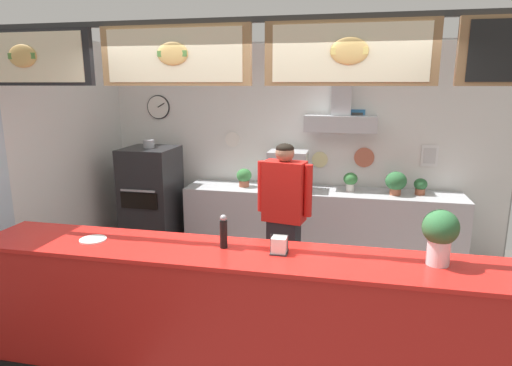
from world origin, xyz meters
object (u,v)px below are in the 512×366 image
at_px(potted_basil, 396,182).
at_px(napkin_holder, 279,246).
at_px(pizza_oven, 152,202).
at_px(condiment_plate, 93,240).
at_px(potted_thyme, 420,186).
at_px(pepper_grinder, 224,232).
at_px(potted_oregano, 244,177).
at_px(espresso_machine, 288,171).
at_px(shop_worker, 284,221).
at_px(basil_vase, 440,235).
at_px(potted_rosemary, 350,180).

distance_m(potted_basil, napkin_holder, 2.63).
xyz_separation_m(pizza_oven, condiment_plate, (0.59, -2.24, 0.34)).
relative_size(potted_thyme, pepper_grinder, 0.78).
xyz_separation_m(potted_oregano, pepper_grinder, (0.44, -2.43, 0.12)).
xyz_separation_m(espresso_machine, condiment_plate, (-1.16, -2.48, -0.11)).
height_order(shop_worker, napkin_holder, shop_worker).
height_order(pizza_oven, shop_worker, shop_worker).
xyz_separation_m(shop_worker, potted_thyme, (1.46, 1.26, 0.14)).
distance_m(espresso_machine, potted_oregano, 0.58).
bearing_deg(condiment_plate, potted_oregano, 76.77).
relative_size(pizza_oven, shop_worker, 0.92).
bearing_deg(napkin_holder, potted_oregano, 109.28).
distance_m(pizza_oven, pepper_grinder, 2.75).
bearing_deg(potted_basil, condiment_plate, -134.90).
relative_size(espresso_machine, basil_vase, 1.28).
distance_m(espresso_machine, potted_thyme, 1.60).
distance_m(potted_basil, potted_thyme, 0.31).
distance_m(potted_oregano, pepper_grinder, 2.48).
height_order(pizza_oven, potted_thyme, pizza_oven).
xyz_separation_m(pizza_oven, napkin_holder, (2.04, -2.20, 0.39)).
height_order(potted_rosemary, potted_thyme, potted_rosemary).
height_order(espresso_machine, condiment_plate, espresso_machine).
bearing_deg(potted_thyme, napkin_holder, -117.63).
height_order(basil_vase, condiment_plate, basil_vase).
bearing_deg(potted_basil, pizza_oven, -175.78).
bearing_deg(basil_vase, potted_basil, 91.19).
bearing_deg(espresso_machine, napkin_holder, -83.22).
xyz_separation_m(potted_rosemary, napkin_holder, (-0.48, -2.47, 0.04)).
bearing_deg(pizza_oven, basil_vase, -34.95).
distance_m(shop_worker, basil_vase, 1.74).
xyz_separation_m(pizza_oven, basil_vase, (3.10, -2.17, 0.54)).
bearing_deg(napkin_holder, potted_rosemary, 78.93).
bearing_deg(potted_basil, napkin_holder, -112.71).
distance_m(basil_vase, condiment_plate, 2.52).
height_order(pizza_oven, basil_vase, pizza_oven).
xyz_separation_m(potted_thyme, napkin_holder, (-1.31, -2.49, 0.07)).
height_order(potted_basil, pepper_grinder, pepper_grinder).
distance_m(potted_rosemary, potted_basil, 0.53).
bearing_deg(espresso_machine, shop_worker, -83.45).
bearing_deg(pizza_oven, napkin_holder, -47.17).
xyz_separation_m(potted_thyme, condiment_plate, (-2.75, -2.54, 0.02)).
bearing_deg(potted_thyme, basil_vase, -95.62).
height_order(potted_oregano, basil_vase, basil_vase).
bearing_deg(potted_rosemary, shop_worker, -117.10).
relative_size(potted_oregano, napkin_holder, 1.69).
distance_m(pepper_grinder, napkin_holder, 0.42).
relative_size(pepper_grinder, condiment_plate, 1.26).
relative_size(potted_oregano, basil_vase, 0.62).
distance_m(shop_worker, potted_rosemary, 1.40).
bearing_deg(shop_worker, condiment_plate, 55.25).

